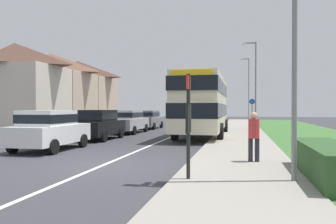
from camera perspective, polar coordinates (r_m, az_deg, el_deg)
The scene contains 16 objects.
ground_plane at distance 10.57m, azimuth -11.38°, elevation -9.10°, with size 120.00×120.00×0.00m, color #38383D.
lane_marking_centre at distance 18.11m, azimuth -1.07°, elevation -4.98°, with size 0.14×60.00×0.01m, color silver.
pavement_near_side at distance 15.62m, azimuth 12.39°, elevation -5.70°, with size 3.20×68.00×0.12m, color gray.
roadside_hedge at distance 9.04m, azimuth 25.93°, elevation -7.94°, with size 1.10×4.11×0.90m, color #2D5128.
double_decker_bus at distance 20.76m, azimuth 6.06°, elevation 1.65°, with size 2.80×9.97×3.70m.
parked_car_white at distance 14.88m, azimuth -19.82°, elevation -2.68°, with size 1.99×3.93×1.70m.
parked_car_black at distance 19.08m, azimuth -12.10°, elevation -1.94°, with size 2.01×4.05×1.68m.
parked_car_silver at distance 23.60m, azimuth -6.90°, elevation -1.46°, with size 1.93×4.51×1.65m.
parked_car_grey at distance 28.55m, azimuth -3.53°, elevation -1.14°, with size 1.95×4.31×1.58m.
pedestrian_at_stop at distance 10.67m, azimuth 14.60°, elevation -3.73°, with size 0.34×0.34×1.67m.
bus_stop_sign at distance 7.82m, azimuth 3.54°, elevation -1.18°, with size 0.09×0.52×2.60m.
cycle_route_sign at distance 26.68m, azimuth 14.31°, elevation -0.11°, with size 0.44×0.08×2.52m.
street_lamp_near at distance 8.41m, azimuth 20.27°, elevation 16.27°, with size 1.14×0.20×7.03m.
street_lamp_mid at distance 27.37m, azimuth 14.67°, elevation 5.44°, with size 1.14×0.20×7.04m.
street_lamp_far at distance 44.00m, azimuth 13.64°, elevation 4.40°, with size 1.14×0.20×8.19m.
house_terrace_far_side at distance 35.99m, azimuth -19.50°, elevation 3.69°, with size 7.86×16.78×7.39m.
Camera 1 is at (4.21, -9.52, 1.80)m, focal length 35.31 mm.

